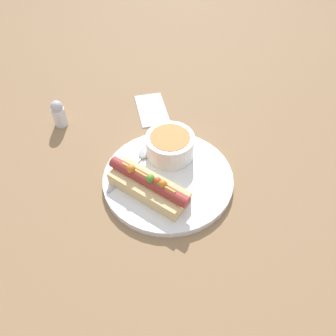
% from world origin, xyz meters
% --- Properties ---
extents(ground_plane, '(4.00, 4.00, 0.00)m').
position_xyz_m(ground_plane, '(0.00, 0.00, 0.00)').
color(ground_plane, '#93704C').
extents(dinner_plate, '(0.27, 0.27, 0.02)m').
position_xyz_m(dinner_plate, '(0.00, 0.00, 0.01)').
color(dinner_plate, white).
rests_on(dinner_plate, ground_plane).
extents(hot_dog, '(0.18, 0.08, 0.06)m').
position_xyz_m(hot_dog, '(-0.00, -0.06, 0.04)').
color(hot_dog, '#E5C17F').
rests_on(hot_dog, dinner_plate).
extents(soup_bowl, '(0.10, 0.10, 0.05)m').
position_xyz_m(soup_bowl, '(-0.04, 0.05, 0.04)').
color(soup_bowl, silver).
rests_on(soup_bowl, dinner_plate).
extents(spoon, '(0.04, 0.15, 0.01)m').
position_xyz_m(spoon, '(-0.08, -0.00, 0.02)').
color(spoon, '#B7B7BC').
rests_on(spoon, dinner_plate).
extents(napkin, '(0.15, 0.13, 0.01)m').
position_xyz_m(napkin, '(-0.19, 0.15, 0.00)').
color(napkin, white).
rests_on(napkin, ground_plane).
extents(salt_shaker, '(0.03, 0.03, 0.07)m').
position_xyz_m(salt_shaker, '(-0.32, -0.04, 0.03)').
color(salt_shaker, silver).
rests_on(salt_shaker, ground_plane).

